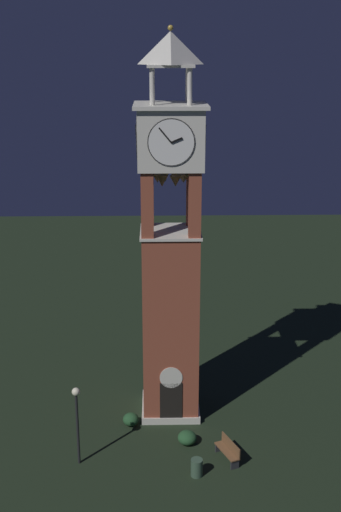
# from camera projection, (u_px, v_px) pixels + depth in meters

# --- Properties ---
(ground) EXTENTS (80.00, 80.00, 0.00)m
(ground) POSITION_uv_depth(u_px,v_px,m) (170.00, 409.00, 33.71)
(ground) COLOR black
(clock_tower) EXTENTS (3.28, 3.28, 18.64)m
(clock_tower) POSITION_uv_depth(u_px,v_px,m) (171.00, 263.00, 31.27)
(clock_tower) COLOR brown
(clock_tower) RESTS_ON ground
(park_bench) EXTENTS (1.03, 1.64, 0.95)m
(park_bench) POSITION_uv_depth(u_px,v_px,m) (228.00, 450.00, 29.50)
(park_bench) COLOR brown
(park_bench) RESTS_ON ground
(lamp_post) EXTENTS (0.36, 0.36, 3.76)m
(lamp_post) POSITION_uv_depth(u_px,v_px,m) (77.00, 411.00, 28.60)
(lamp_post) COLOR black
(lamp_post) RESTS_ON ground
(trash_bin) EXTENTS (0.52, 0.52, 0.80)m
(trash_bin) POSITION_uv_depth(u_px,v_px,m) (197.00, 468.00, 28.42)
(trash_bin) COLOR #38513D
(trash_bin) RESTS_ON ground
(shrub_near_entry) EXTENTS (0.89, 0.89, 0.65)m
(shrub_near_entry) POSITION_uv_depth(u_px,v_px,m) (187.00, 438.00, 30.71)
(shrub_near_entry) COLOR #234C28
(shrub_near_entry) RESTS_ON ground
(shrub_left_of_tower) EXTENTS (0.77, 0.77, 0.63)m
(shrub_left_of_tower) POSITION_uv_depth(u_px,v_px,m) (131.00, 419.00, 32.23)
(shrub_left_of_tower) COLOR #234C28
(shrub_left_of_tower) RESTS_ON ground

